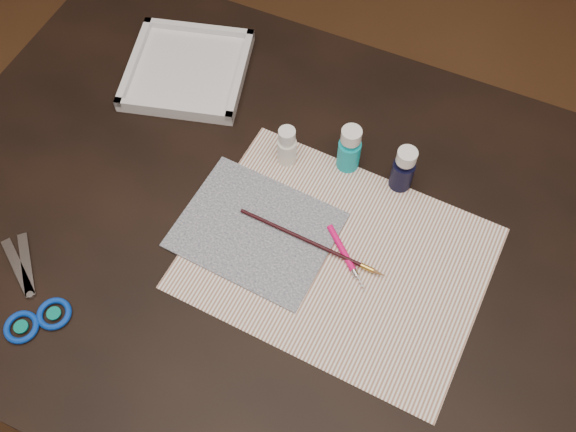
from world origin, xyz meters
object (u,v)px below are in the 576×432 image
at_px(canvas, 256,230).
at_px(scissors, 23,287).
at_px(paint_bottle_white, 287,146).
at_px(paper, 337,258).
at_px(palette_tray, 187,69).
at_px(paint_bottle_cyan, 350,149).
at_px(paint_bottle_navy, 403,169).

distance_m(canvas, scissors, 0.38).
distance_m(paint_bottle_white, scissors, 0.49).
distance_m(paper, scissors, 0.50).
height_order(paper, palette_tray, palette_tray).
distance_m(paint_bottle_cyan, scissors, 0.58).
distance_m(scissors, palette_tray, 0.50).
height_order(paint_bottle_white, paint_bottle_navy, paint_bottle_navy).
relative_size(paint_bottle_cyan, paint_bottle_navy, 1.03).
bearing_deg(paint_bottle_navy, paint_bottle_cyan, 179.53).
relative_size(canvas, paint_bottle_white, 3.05).
bearing_deg(paint_bottle_cyan, scissors, -131.30).
bearing_deg(paint_bottle_white, palette_tray, 157.97).
xyz_separation_m(paper, paint_bottle_white, (-0.15, 0.14, 0.04)).
height_order(canvas, scissors, scissors).
height_order(paint_bottle_cyan, paint_bottle_navy, paint_bottle_cyan).
relative_size(paint_bottle_cyan, scissors, 0.46).
bearing_deg(paint_bottle_cyan, paint_bottle_navy, -0.47).
relative_size(paint_bottle_white, paint_bottle_cyan, 0.85).
relative_size(scissors, palette_tray, 0.95).
height_order(canvas, paint_bottle_cyan, paint_bottle_cyan).
relative_size(paint_bottle_navy, scissors, 0.45).
height_order(paint_bottle_white, scissors, paint_bottle_white).
bearing_deg(paint_bottle_cyan, paint_bottle_white, -161.65).
bearing_deg(paint_bottle_navy, palette_tray, 171.15).
distance_m(paint_bottle_cyan, palette_tray, 0.37).
bearing_deg(paint_bottle_white, scissors, -124.89).
relative_size(paint_bottle_white, palette_tray, 0.37).
xyz_separation_m(paint_bottle_white, scissors, (-0.28, -0.40, -0.04)).
height_order(paper, scissors, scissors).
relative_size(canvas, scissors, 1.20).
relative_size(paint_bottle_navy, palette_tray, 0.43).
bearing_deg(palette_tray, paint_bottle_navy, -8.85).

